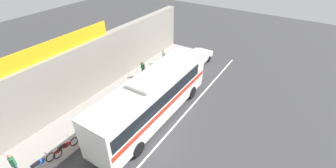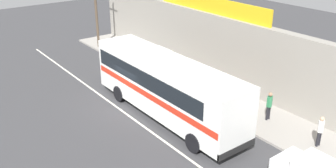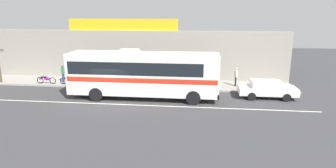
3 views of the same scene
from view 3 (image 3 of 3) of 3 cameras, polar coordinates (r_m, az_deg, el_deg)
name	(u,v)px [view 3 (image 3 of 3)]	position (r m, az deg, el deg)	size (l,w,h in m)	color
ground_plane	(111,101)	(22.29, -11.35, -3.27)	(70.00, 70.00, 0.00)	#3A3A3D
sidewalk_slab	(128,83)	(27.07, -8.02, 0.15)	(30.00, 3.60, 0.14)	gray
storefront_facade	(132,55)	(28.66, -7.10, 5.72)	(30.00, 0.70, 4.80)	gray
storefront_billboard	(122,25)	(28.60, -9.06, 11.58)	(10.77, 0.12, 1.10)	gold
road_center_stripe	(107,104)	(21.56, -12.00, -3.89)	(30.00, 0.14, 0.01)	silver
intercity_bus	(142,72)	(22.10, -5.13, 2.35)	(11.45, 2.65, 3.78)	white
parked_car	(267,89)	(23.65, 19.08, -0.91)	(4.41, 1.83, 1.37)	silver
motorcycle_blue	(70,80)	(27.54, -18.97, 0.81)	(1.92, 0.56, 0.94)	black
motorcycle_orange	(46,79)	(28.56, -23.10, 0.89)	(1.83, 0.56, 0.94)	black
motorcycle_red	(86,81)	(26.72, -15.95, 0.64)	(1.82, 0.56, 0.94)	black
motorcycle_black	(108,81)	(26.24, -11.78, 0.65)	(1.84, 0.56, 0.94)	black
pedestrian_near_shop	(236,75)	(26.03, 13.35, 1.69)	(0.30, 0.48, 1.67)	black
pedestrian_by_curb	(63,72)	(28.44, -20.19, 2.32)	(0.30, 0.48, 1.73)	navy
pedestrian_far_left	(198,74)	(26.01, 6.00, 2.05)	(0.30, 0.48, 1.71)	black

